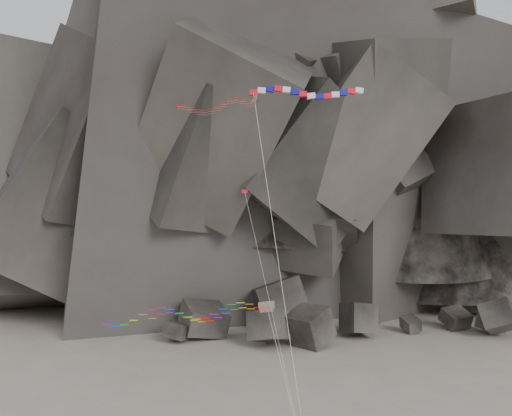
{
  "coord_description": "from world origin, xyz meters",
  "views": [
    {
      "loc": [
        -0.4,
        -46.59,
        20.69
      ],
      "look_at": [
        -1.82,
        6.0,
        20.81
      ],
      "focal_mm": 35.0,
      "sensor_mm": 36.0,
      "label": 1
    }
  ],
  "objects_px": {
    "delta_kite": "(212,106)",
    "banner_kite": "(306,94)",
    "pennant_kite": "(257,247)",
    "parafoil_kite": "(181,314)"
  },
  "relations": [
    {
      "from": "delta_kite",
      "to": "banner_kite",
      "type": "height_order",
      "value": "banner_kite"
    },
    {
      "from": "delta_kite",
      "to": "parafoil_kite",
      "type": "xyz_separation_m",
      "value": [
        -2.52,
        -2.45,
        -19.21
      ]
    },
    {
      "from": "delta_kite",
      "to": "parafoil_kite",
      "type": "distance_m",
      "value": 19.53
    },
    {
      "from": "delta_kite",
      "to": "banner_kite",
      "type": "bearing_deg",
      "value": -4.16
    },
    {
      "from": "pennant_kite",
      "to": "parafoil_kite",
      "type": "bearing_deg",
      "value": 175.49
    },
    {
      "from": "delta_kite",
      "to": "banner_kite",
      "type": "relative_size",
      "value": 0.96
    },
    {
      "from": "parafoil_kite",
      "to": "pennant_kite",
      "type": "relative_size",
      "value": 0.87
    },
    {
      "from": "banner_kite",
      "to": "pennant_kite",
      "type": "distance_m",
      "value": 17.12
    },
    {
      "from": "banner_kite",
      "to": "pennant_kite",
      "type": "xyz_separation_m",
      "value": [
        -4.87,
        -6.61,
        -15.02
      ]
    },
    {
      "from": "banner_kite",
      "to": "parafoil_kite",
      "type": "distance_m",
      "value": 24.87
    }
  ]
}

